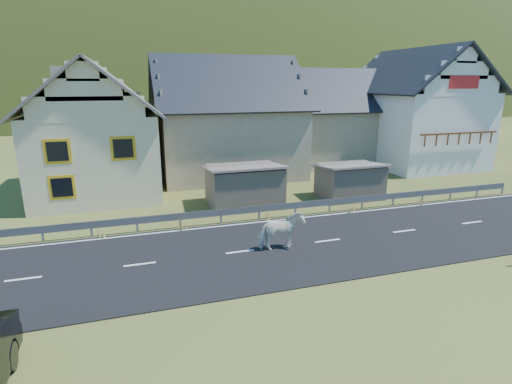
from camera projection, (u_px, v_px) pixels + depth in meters
name	position (u px, v px, depth m)	size (l,w,h in m)	color
ground	(327.00, 242.00, 17.64)	(160.00, 160.00, 0.00)	#3A401B
road	(327.00, 241.00, 17.64)	(60.00, 7.00, 0.04)	black
lane_markings	(327.00, 241.00, 17.63)	(60.00, 6.60, 0.01)	silver
guardrail	(296.00, 206.00, 20.88)	(28.10, 0.09, 0.75)	#93969B
shed_left	(244.00, 186.00, 22.76)	(4.30, 3.30, 2.40)	#6E5E52
shed_right	(350.00, 181.00, 24.18)	(3.80, 2.90, 2.20)	#6E5E52
house_cream	(95.00, 123.00, 24.67)	(7.80, 9.80, 8.30)	#F6E5B2
house_stone_a	(226.00, 112.00, 29.93)	(10.80, 9.80, 8.90)	gray
house_stone_b	(333.00, 113.00, 34.73)	(9.80, 8.80, 8.10)	gray
house_white	(415.00, 104.00, 33.46)	(8.80, 10.80, 9.70)	white
mountain	(161.00, 140.00, 190.10)	(440.00, 280.00, 260.00)	#243412
horse	(281.00, 231.00, 16.56)	(1.88, 0.86, 1.59)	silver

